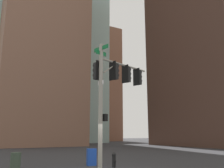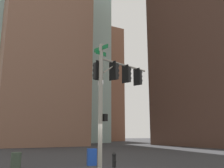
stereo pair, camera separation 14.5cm
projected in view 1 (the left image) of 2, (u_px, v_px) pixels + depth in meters
The scene contains 7 objects.
signal_pole_assembly at pixel (113, 84), 14.50m from camera, with size 1.72×4.32×7.15m.
fire_hydrant at pixel (114, 159), 14.46m from camera, with size 0.34×0.26×0.87m.
litter_bin at pixel (15, 161), 13.33m from camera, with size 0.56×0.56×0.95m, color #384738.
newspaper_box at pixel (91, 157), 15.36m from camera, with size 0.44×0.56×1.05m, color #193FA5.
building_brick_nearside at pixel (39, 11), 52.70m from camera, with size 23.92×14.61×57.09m, color #845B47.
building_brick_midblock at pixel (207, 32), 47.07m from camera, with size 18.66×15.90×43.32m, color #4C3328.
building_brick_farside at pixel (84, 85), 80.21m from camera, with size 20.61×17.21×36.03m, color brown.
Camera 1 is at (12.06, -6.25, 1.92)m, focal length 38.56 mm.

